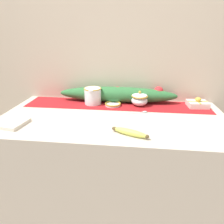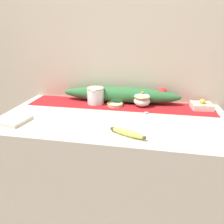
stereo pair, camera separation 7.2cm
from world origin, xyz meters
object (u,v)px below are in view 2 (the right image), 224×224
Objects in this scene: banana at (127,133)px; gift_box at (202,106)px; cream_pitcher at (96,95)px; spoon at (145,113)px; small_dish at (115,104)px; sugar_bowl at (142,100)px; napkin_stack at (14,120)px.

banana is 1.40× the size of gift_box.
cream_pitcher is 1.02× the size of spoon.
banana is (0.28, -0.45, -0.05)m from cream_pitcher.
spoon is at bearing -20.23° from cream_pitcher.
cream_pitcher is 0.39m from spoon.
cream_pitcher is 0.16m from small_dish.
sugar_bowl is 0.41m from gift_box.
small_dish is 0.77× the size of napkin_stack.
napkin_stack is 1.20m from gift_box.
cream_pitcher reaches higher than banana.
cream_pitcher is 1.04× the size of gift_box.
sugar_bowl is 0.59× the size of banana.
cream_pitcher reaches higher than sugar_bowl.
gift_box is (0.38, 0.15, 0.02)m from spoon.
small_dish is 0.80× the size of spoon.
sugar_bowl is at bearing 8.09° from small_dish.
small_dish is (-0.19, -0.03, -0.04)m from sugar_bowl.
cream_pitcher is at bearing 169.55° from small_dish.
sugar_bowl is 0.78× the size of napkin_stack.
banana is 0.67m from napkin_stack.
small_dish is (0.15, -0.03, -0.05)m from cream_pitcher.
gift_box is (0.59, 0.05, 0.01)m from small_dish.
banana is at bearing -4.36° from napkin_stack.
napkin_stack reaches higher than spoon.
small_dish is at bearing 132.28° from spoon.
napkin_stack is at bearing 178.56° from spoon.
sugar_bowl is 0.19m from small_dish.
sugar_bowl is 1.02× the size of small_dish.
spoon is (0.36, -0.13, -0.06)m from cream_pitcher.
banana is at bearing -134.11° from gift_box.
spoon is 0.79m from napkin_stack.
sugar_bowl is at bearing 28.98° from napkin_stack.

